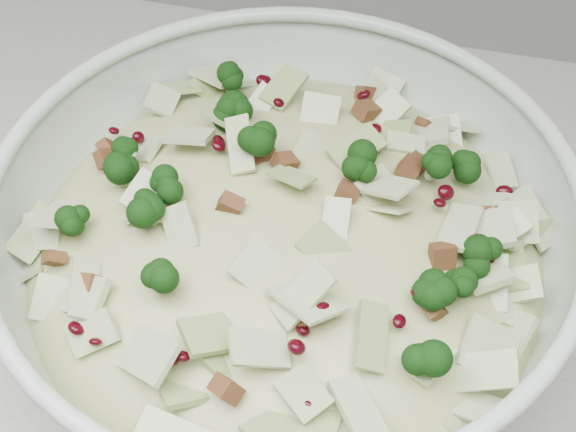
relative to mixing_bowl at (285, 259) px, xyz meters
name	(u,v)px	position (x,y,z in m)	size (l,w,h in m)	color
mixing_bowl	(285,259)	(0.00, 0.00, 0.00)	(0.50, 0.50, 0.15)	#B7C9BC
salad	(285,237)	(0.00, 0.00, 0.03)	(0.49, 0.49, 0.16)	tan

